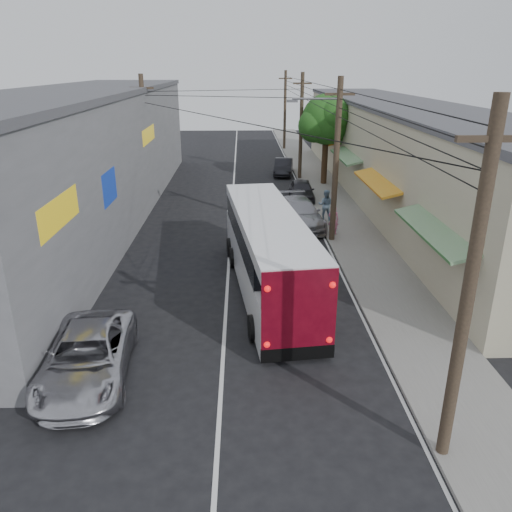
{
  "coord_description": "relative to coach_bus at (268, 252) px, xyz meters",
  "views": [
    {
      "loc": [
        0.65,
        -11.01,
        8.43
      ],
      "look_at": [
        1.14,
        6.58,
        1.7
      ],
      "focal_mm": 35.0,
      "sensor_mm": 36.0,
      "label": 1
    }
  ],
  "objects": [
    {
      "name": "sidewalk",
      "position": [
        4.88,
        12.76,
        -1.56
      ],
      "size": [
        3.0,
        80.0,
        0.12
      ],
      "primitive_type": "cube",
      "color": "slate",
      "rests_on": "ground"
    },
    {
      "name": "pedestrian_near",
      "position": [
        3.78,
        6.63,
        -0.74
      ],
      "size": [
        0.63,
        0.5,
        1.53
      ],
      "primitive_type": "imported",
      "rotation": [
        0.0,
        0.0,
        2.88
      ],
      "color": "pink",
      "rests_on": "sidewalk"
    },
    {
      "name": "street_tree",
      "position": [
        5.25,
        18.77,
        3.05
      ],
      "size": [
        4.4,
        4.0,
        6.6
      ],
      "color": "#3F2B19",
      "rests_on": "ground"
    },
    {
      "name": "parked_car_far",
      "position": [
        2.43,
        22.46,
        -0.97
      ],
      "size": [
        1.91,
        4.14,
        1.32
      ],
      "primitive_type": "imported",
      "rotation": [
        0.0,
        0.0,
        -0.13
      ],
      "color": "black",
      "rests_on": "ground"
    },
    {
      "name": "parked_suv",
      "position": [
        2.18,
        8.39,
        -0.87
      ],
      "size": [
        2.78,
        5.45,
        1.52
      ],
      "primitive_type": "imported",
      "rotation": [
        0.0,
        0.0,
        0.13
      ],
      "color": "#9E9EA6",
      "rests_on": "ground"
    },
    {
      "name": "ground",
      "position": [
        -1.62,
        -7.24,
        -1.62
      ],
      "size": [
        120.0,
        120.0,
        0.0
      ],
      "primitive_type": "plane",
      "color": "black",
      "rests_on": "ground"
    },
    {
      "name": "utility_poles",
      "position": [
        1.51,
        13.08,
        2.5
      ],
      "size": [
        11.8,
        45.28,
        8.0
      ],
      "color": "#473828",
      "rests_on": "ground"
    },
    {
      "name": "building_left",
      "position": [
        -10.12,
        10.75,
        2.03
      ],
      "size": [
        7.2,
        36.0,
        7.25
      ],
      "color": "slate",
      "rests_on": "ground"
    },
    {
      "name": "coach_bus",
      "position": [
        0.0,
        0.0,
        0.0
      ],
      "size": [
        3.5,
        11.06,
        3.14
      ],
      "rotation": [
        0.0,
        0.0,
        0.12
      ],
      "color": "white",
      "rests_on": "ground"
    },
    {
      "name": "jeepney",
      "position": [
        -5.42,
        -5.93,
        -0.92
      ],
      "size": [
        2.78,
        5.26,
        1.41
      ],
      "primitive_type": "imported",
      "rotation": [
        0.0,
        0.0,
        0.09
      ],
      "color": "silver",
      "rests_on": "ground"
    },
    {
      "name": "pedestrian_far",
      "position": [
        3.78,
        9.26,
        -0.63
      ],
      "size": [
        1.0,
        0.88,
        1.74
      ],
      "primitive_type": "imported",
      "rotation": [
        0.0,
        0.0,
        2.85
      ],
      "color": "#7D9BB5",
      "rests_on": "sidewalk"
    },
    {
      "name": "parked_car_mid",
      "position": [
        2.98,
        14.17,
        -0.96
      ],
      "size": [
        1.74,
        3.98,
        1.34
      ],
      "primitive_type": "imported",
      "rotation": [
        0.0,
        0.0,
        -0.04
      ],
      "color": "#29282E",
      "rests_on": "ground"
    },
    {
      "name": "building_right",
      "position": [
        9.37,
        14.76,
        1.53
      ],
      "size": [
        7.09,
        40.0,
        6.25
      ],
      "color": "#B1A98C",
      "rests_on": "ground"
    }
  ]
}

